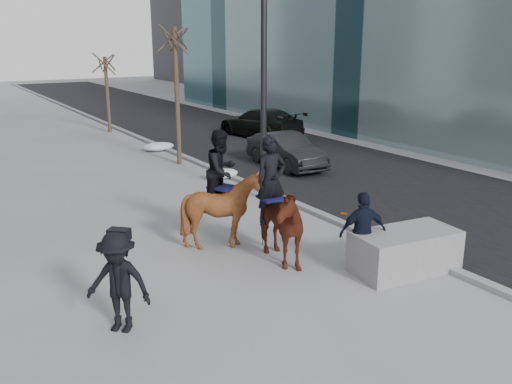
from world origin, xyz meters
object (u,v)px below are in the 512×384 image
mounted_left (274,217)px  mounted_right (225,201)px  car_near (286,151)px  planter (405,251)px

mounted_left → mounted_right: bearing=108.9°
mounted_left → car_near: bearing=53.2°
car_near → mounted_left: mounted_left is taller
planter → mounted_right: (-2.53, 3.29, 0.67)m
mounted_left → planter: bearing=-42.8°
planter → car_near: bearing=69.6°
planter → car_near: car_near is taller
car_near → mounted_left: size_ratio=1.41×
planter → mounted_left: bearing=137.2°
planter → mounted_right: mounted_right is taller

